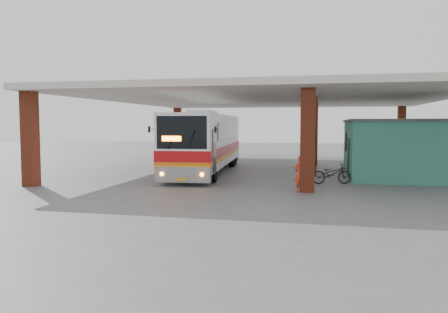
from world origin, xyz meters
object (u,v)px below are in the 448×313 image
(red_chair, at_px, (347,166))
(motorcycle, at_px, (332,174))
(coach_bus, at_px, (206,142))
(pedestrian, at_px, (300,174))

(red_chair, bearing_deg, motorcycle, -104.14)
(red_chair, bearing_deg, coach_bus, -169.16)
(motorcycle, distance_m, red_chair, 5.74)
(motorcycle, height_order, pedestrian, pedestrian)
(pedestrian, distance_m, red_chair, 8.79)
(pedestrian, bearing_deg, motorcycle, -144.09)
(motorcycle, height_order, red_chair, motorcycle)
(coach_bus, bearing_deg, motorcycle, -30.98)
(motorcycle, bearing_deg, coach_bus, 48.58)
(coach_bus, distance_m, pedestrian, 8.64)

